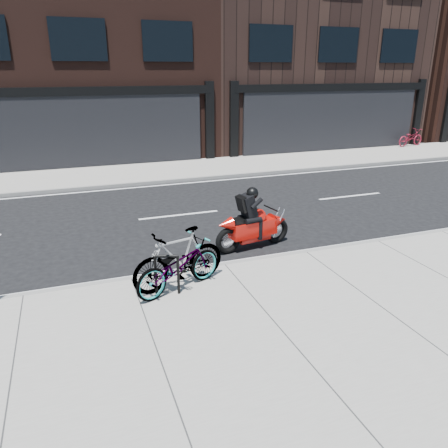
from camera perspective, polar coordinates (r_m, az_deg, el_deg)
name	(u,v)px	position (r m, az deg, el deg)	size (l,w,h in m)	color
ground	(198,238)	(11.23, -3.35, -1.88)	(120.00, 120.00, 0.00)	black
sidewalk_near	(291,345)	(7.09, 8.80, -15.40)	(60.00, 6.00, 0.13)	gray
sidewalk_far	(144,172)	(18.47, -10.35, 6.64)	(60.00, 3.50, 0.13)	gray
building_center	(69,0)	(24.75, -19.61, 25.88)	(12.00, 10.00, 14.50)	black
building_mideast	(290,30)	(27.82, 8.61, 23.81)	(12.00, 10.00, 12.50)	black
bike_rack	(167,271)	(8.15, -7.48, -6.12)	(0.45, 0.19, 0.79)	black
bicycle_front	(179,266)	(8.26, -5.95, -5.45)	(0.65, 1.87, 0.98)	gray
bicycle_rear	(179,258)	(8.36, -5.92, -4.48)	(0.54, 1.92, 1.15)	gray
motorcycle	(256,223)	(10.48, 4.25, 0.14)	(2.04, 0.66, 1.53)	black
bicycle_far	(411,138)	(26.22, 23.19, 10.34)	(0.61, 1.74, 0.92)	maroon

